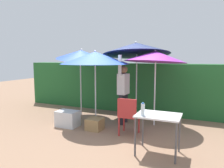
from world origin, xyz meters
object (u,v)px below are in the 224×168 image
umbrella_orange (81,55)px  person_vendor (123,90)px  umbrella_navy (136,49)px  crate_cardboard (95,124)px  umbrella_yellow (95,58)px  bottle_water (143,109)px  cooler_box (68,119)px  chair_plastic (128,114)px  folding_table (158,120)px  umbrella_rainbow (155,57)px

umbrella_orange → person_vendor: umbrella_orange is taller
umbrella_orange → umbrella_navy: (1.65, 0.42, 0.17)m
person_vendor → crate_cardboard: (-0.46, -0.79, -0.79)m
umbrella_orange → crate_cardboard: (1.07, -1.10, -1.76)m
umbrella_yellow → bottle_water: size_ratio=8.40×
umbrella_yellow → umbrella_navy: size_ratio=0.83×
person_vendor → cooler_box: person_vendor is taller
chair_plastic → cooler_box: (-1.69, -0.02, -0.30)m
umbrella_navy → folding_table: 2.89m
person_vendor → folding_table: 2.00m
umbrella_yellow → bottle_water: (1.76, -1.47, -0.93)m
umbrella_orange → chair_plastic: 2.67m
cooler_box → folding_table: size_ratio=0.71×
umbrella_yellow → bottle_water: bearing=-39.9°
umbrella_navy → cooler_box: (-1.37, -1.58, -1.87)m
cooler_box → crate_cardboard: (0.79, 0.05, -0.06)m
chair_plastic → bottle_water: bearing=-56.5°
umbrella_navy → bottle_water: bearing=-69.7°
bottle_water → umbrella_orange: bearing=141.8°
umbrella_navy → chair_plastic: size_ratio=2.73×
bottle_water → crate_cardboard: bearing=148.6°
cooler_box → crate_cardboard: bearing=3.9°
folding_table → umbrella_orange: bearing=146.8°
umbrella_orange → person_vendor: bearing=-11.4°
umbrella_yellow → cooler_box: (-0.51, -0.62, -1.59)m
umbrella_yellow → folding_table: size_ratio=2.52×
umbrella_rainbow → cooler_box: 2.82m
umbrella_orange → bottle_water: size_ratio=9.15×
cooler_box → bottle_water: (2.27, -0.85, 0.67)m
umbrella_rainbow → cooler_box: umbrella_rainbow is taller
chair_plastic → bottle_water: (0.58, -0.87, 0.36)m
crate_cardboard → bottle_water: bottle_water is taller
folding_table → bottle_water: 0.37m
umbrella_rainbow → umbrella_navy: (-0.69, 0.55, 0.24)m
umbrella_yellow → umbrella_rainbow: bearing=14.8°
umbrella_rainbow → umbrella_yellow: size_ratio=1.02×
umbrella_yellow → chair_plastic: size_ratio=2.26×
person_vendor → bottle_water: person_vendor is taller
umbrella_rainbow → chair_plastic: size_ratio=2.31×
person_vendor → umbrella_yellow: bearing=-162.7°
umbrella_navy → bottle_water: 2.86m
umbrella_orange → crate_cardboard: bearing=-46.0°
person_vendor → crate_cardboard: person_vendor is taller
umbrella_orange → crate_cardboard: size_ratio=5.78×
umbrella_rainbow → crate_cardboard: umbrella_rainbow is taller
umbrella_rainbow → folding_table: umbrella_rainbow is taller
umbrella_orange → folding_table: size_ratio=2.75×
chair_plastic → bottle_water: bottle_water is taller
umbrella_yellow → crate_cardboard: bearing=-63.9°
crate_cardboard → person_vendor: bearing=59.8°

